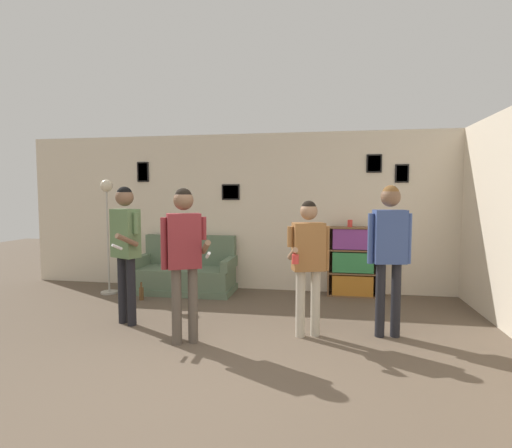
{
  "coord_description": "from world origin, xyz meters",
  "views": [
    {
      "loc": [
        1.05,
        -3.14,
        1.67
      ],
      "look_at": [
        0.18,
        1.83,
        1.28
      ],
      "focal_mm": 28.0,
      "sensor_mm": 36.0,
      "label": 1
    }
  ],
  "objects": [
    {
      "name": "couch",
      "position": [
        -1.3,
        3.29,
        0.3
      ],
      "size": [
        1.69,
        0.8,
        0.94
      ],
      "color": "#5B7056",
      "rests_on": "ground_plane"
    },
    {
      "name": "person_player_foreground_left",
      "position": [
        -1.44,
        1.51,
        1.09
      ],
      "size": [
        0.46,
        0.59,
        1.76
      ],
      "color": "black",
      "rests_on": "ground_plane"
    },
    {
      "name": "ground_plane",
      "position": [
        0.0,
        0.0,
        0.0
      ],
      "size": [
        20.0,
        20.0,
        0.0
      ],
      "primitive_type": "plane",
      "color": "brown"
    },
    {
      "name": "person_player_foreground_center",
      "position": [
        -0.48,
        1.01,
        1.07
      ],
      "size": [
        0.59,
        0.4,
        1.73
      ],
      "color": "brown",
      "rests_on": "ground_plane"
    },
    {
      "name": "drinking_cup",
      "position": [
        1.44,
        3.48,
        1.19
      ],
      "size": [
        0.08,
        0.08,
        0.12
      ],
      "color": "red",
      "rests_on": "bookshelf"
    },
    {
      "name": "person_spectator_near_bookshelf",
      "position": [
        1.78,
        1.61,
        1.1
      ],
      "size": [
        0.5,
        0.25,
        1.77
      ],
      "color": "black",
      "rests_on": "ground_plane"
    },
    {
      "name": "person_watcher_holding_cup",
      "position": [
        0.86,
        1.46,
        0.97
      ],
      "size": [
        0.48,
        0.5,
        1.59
      ],
      "color": "#B7AD99",
      "rests_on": "ground_plane"
    },
    {
      "name": "floor_lamp",
      "position": [
        -2.52,
        2.94,
        1.34
      ],
      "size": [
        0.28,
        0.28,
        1.9
      ],
      "color": "#ADA89E",
      "rests_on": "ground_plane"
    },
    {
      "name": "wall_back",
      "position": [
        0.0,
        3.7,
        1.35
      ],
      "size": [
        8.77,
        0.08,
        2.7
      ],
      "color": "beige",
      "rests_on": "ground_plane"
    },
    {
      "name": "bottle_on_floor",
      "position": [
        -1.79,
        2.62,
        0.11
      ],
      "size": [
        0.07,
        0.07,
        0.28
      ],
      "color": "brown",
      "rests_on": "ground_plane"
    },
    {
      "name": "bookshelf",
      "position": [
        1.49,
        3.48,
        0.56
      ],
      "size": [
        0.8,
        0.3,
        1.13
      ],
      "color": "brown",
      "rests_on": "ground_plane"
    }
  ]
}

